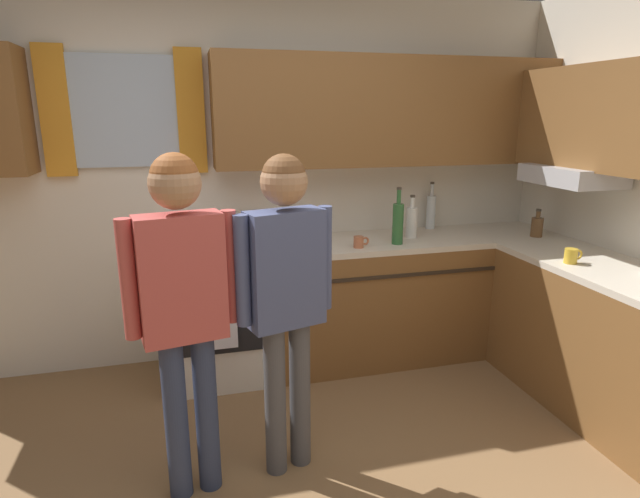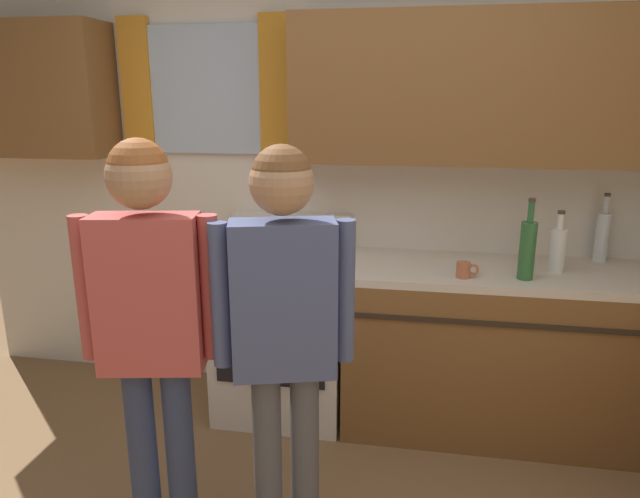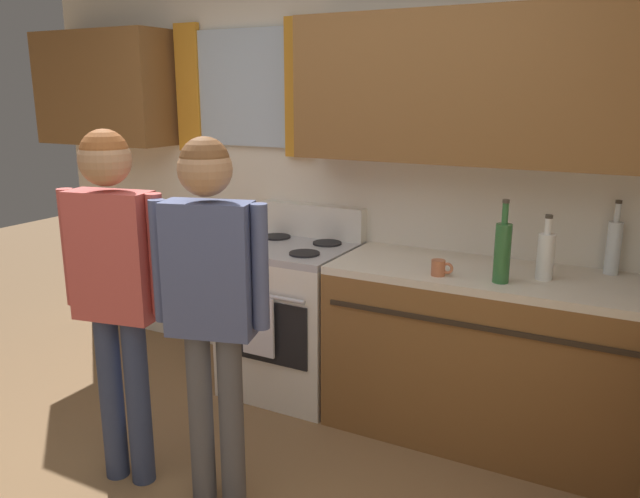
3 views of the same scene
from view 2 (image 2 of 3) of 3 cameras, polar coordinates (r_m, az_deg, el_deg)
The scene contains 8 objects.
back_wall_unit at distance 3.21m, azimuth 3.00°, elevation 10.59°, with size 4.60×0.42×2.60m.
stove_oven at distance 3.26m, azimuth -3.63°, elevation -8.24°, with size 0.70×0.67×1.10m.
bottle_tall_clear at distance 3.37m, azimuth 26.48°, elevation 1.24°, with size 0.07×0.07×0.37m.
bottle_milk_white at distance 3.07m, azimuth 22.74°, elevation 0.02°, with size 0.08×0.08×0.31m.
bottle_wine_green at distance 2.88m, azimuth 20.10°, elevation 0.04°, with size 0.08×0.08×0.39m.
cup_terracotta at distance 2.85m, azimuth 14.29°, elevation -2.04°, with size 0.11×0.07×0.08m.
adult_left at distance 2.10m, azimuth -16.70°, elevation -5.91°, with size 0.50×0.22×1.62m.
adult_in_plaid at distance 2.00m, azimuth -3.64°, elevation -6.70°, with size 0.48×0.25×1.60m.
Camera 2 is at (0.48, -1.36, 1.75)m, focal length 31.87 mm.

